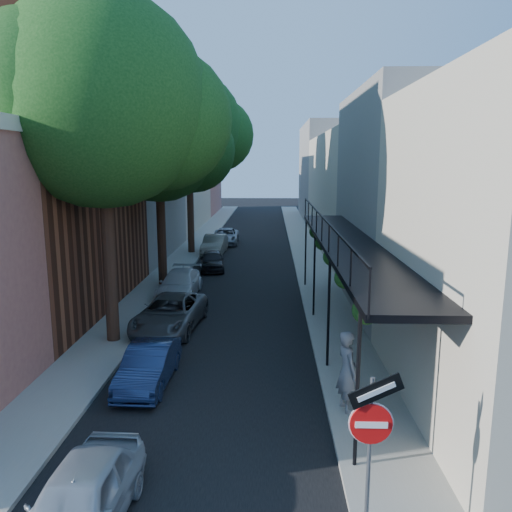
# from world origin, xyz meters

# --- Properties ---
(road_surface) EXTENTS (6.00, 64.00, 0.01)m
(road_surface) POSITION_xyz_m (0.00, 30.00, 0.01)
(road_surface) COLOR black
(road_surface) RESTS_ON ground
(sidewalk_left) EXTENTS (2.00, 64.00, 0.12)m
(sidewalk_left) POSITION_xyz_m (-4.00, 30.00, 0.06)
(sidewalk_left) COLOR gray
(sidewalk_left) RESTS_ON ground
(sidewalk_right) EXTENTS (2.00, 64.00, 0.12)m
(sidewalk_right) POSITION_xyz_m (4.00, 30.00, 0.06)
(sidewalk_right) COLOR gray
(sidewalk_right) RESTS_ON ground
(buildings_left) EXTENTS (10.10, 59.10, 12.00)m
(buildings_left) POSITION_xyz_m (-9.30, 28.76, 4.94)
(buildings_left) COLOR #BA715F
(buildings_left) RESTS_ON ground
(buildings_right) EXTENTS (9.80, 55.00, 10.00)m
(buildings_right) POSITION_xyz_m (8.99, 29.49, 4.42)
(buildings_right) COLOR #BBB09A
(buildings_right) RESTS_ON ground
(sign_post) EXTENTS (0.89, 0.17, 2.99)m
(sign_post) POSITION_xyz_m (3.16, 0.97, 2.04)
(sign_post) COLOR #595B60
(sign_post) RESTS_ON ground
(oak_near) EXTENTS (7.48, 6.80, 11.42)m
(oak_near) POSITION_xyz_m (-3.37, 10.26, 7.88)
(oak_near) COLOR black
(oak_near) RESTS_ON ground
(oak_mid) EXTENTS (6.60, 6.00, 10.20)m
(oak_mid) POSITION_xyz_m (-3.42, 18.23, 7.06)
(oak_mid) COLOR black
(oak_mid) RESTS_ON ground
(oak_far) EXTENTS (7.70, 7.00, 11.90)m
(oak_far) POSITION_xyz_m (-3.35, 27.27, 8.26)
(oak_far) COLOR black
(oak_far) RESTS_ON ground
(parked_car_a) EXTENTS (1.58, 3.60, 1.21)m
(parked_car_a) POSITION_xyz_m (-1.55, 1.10, 0.60)
(parked_car_a) COLOR #98A0A9
(parked_car_a) RESTS_ON ground
(parked_car_b) EXTENTS (1.25, 3.40, 1.11)m
(parked_car_b) POSITION_xyz_m (-1.79, 6.79, 0.56)
(parked_car_b) COLOR #172448
(parked_car_b) RESTS_ON ground
(parked_car_c) EXTENTS (2.47, 4.65, 1.24)m
(parked_car_c) POSITION_xyz_m (-2.12, 11.43, 0.62)
(parked_car_c) COLOR #4C4F53
(parked_car_c) RESTS_ON ground
(parked_car_d) EXTENTS (1.75, 4.13, 1.19)m
(parked_car_d) POSITION_xyz_m (-2.60, 16.01, 0.59)
(parked_car_d) COLOR silver
(parked_car_d) RESTS_ON ground
(parked_car_e) EXTENTS (1.72, 3.44, 1.12)m
(parked_car_e) POSITION_xyz_m (-1.78, 21.85, 0.56)
(parked_car_e) COLOR black
(parked_car_e) RESTS_ON ground
(parked_car_f) EXTENTS (1.52, 4.01, 1.31)m
(parked_car_f) POSITION_xyz_m (-2.19, 26.77, 0.65)
(parked_car_f) COLOR gray
(parked_car_f) RESTS_ON ground
(parked_car_g) EXTENTS (2.00, 4.21, 1.16)m
(parked_car_g) POSITION_xyz_m (-1.86, 31.14, 0.58)
(parked_car_g) COLOR gray
(parked_car_g) RESTS_ON ground
(pedestrian) EXTENTS (0.67, 0.84, 2.02)m
(pedestrian) POSITION_xyz_m (3.46, 5.30, 1.13)
(pedestrian) COLOR slate
(pedestrian) RESTS_ON sidewalk_right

